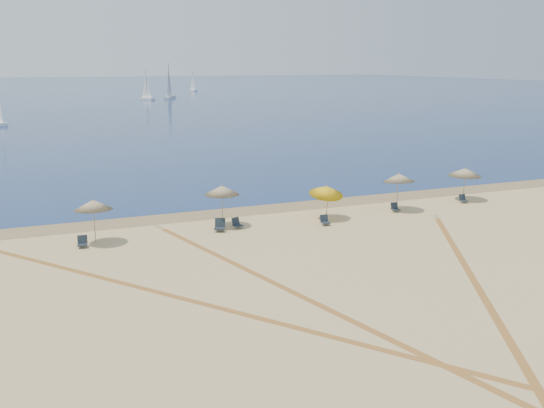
{
  "coord_description": "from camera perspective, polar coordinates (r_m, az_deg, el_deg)",
  "views": [
    {
      "loc": [
        -13.01,
        -12.83,
        9.79
      ],
      "look_at": [
        0.0,
        20.0,
        1.3
      ],
      "focal_mm": 38.98,
      "sensor_mm": 36.0,
      "label": 1
    }
  ],
  "objects": [
    {
      "name": "sailboat_3",
      "position": [
        104.79,
        -24.77,
        8.09
      ],
      "size": [
        2.05,
        4.83,
        6.99
      ],
      "rotation": [
        0.0,
        0.0,
        0.19
      ],
      "color": "white",
      "rests_on": "ocean"
    },
    {
      "name": "chair_6",
      "position": [
        40.56,
        11.8,
        -0.35
      ],
      "size": [
        0.54,
        0.62,
        0.6
      ],
      "rotation": [
        0.0,
        0.0,
        -0.08
      ],
      "color": "black",
      "rests_on": "ground"
    },
    {
      "name": "umbrella_5",
      "position": [
        45.03,
        18.14,
        2.96
      ],
      "size": [
        2.34,
        2.36,
        2.4
      ],
      "color": "gray",
      "rests_on": "ground"
    },
    {
      "name": "chair_2",
      "position": [
        33.74,
        -17.84,
        -3.53
      ],
      "size": [
        0.59,
        0.67,
        0.63
      ],
      "rotation": [
        0.0,
        0.0,
        -0.11
      ],
      "color": "black",
      "rests_on": "ground"
    },
    {
      "name": "chair_4",
      "position": [
        35.88,
        -3.41,
        -1.89
      ],
      "size": [
        0.67,
        0.72,
        0.62
      ],
      "rotation": [
        0.0,
        0.0,
        0.3
      ],
      "color": "black",
      "rests_on": "ground"
    },
    {
      "name": "ocean",
      "position": [
        238.38,
        -18.8,
        10.46
      ],
      "size": [
        500.0,
        500.0,
        0.0
      ],
      "primitive_type": "plane",
      "color": "#0C2151",
      "rests_on": "ground"
    },
    {
      "name": "wet_sand",
      "position": [
        40.26,
        -2.1,
        -0.56
      ],
      "size": [
        500.0,
        500.0,
        0.0
      ],
      "primitive_type": "plane",
      "color": "olive",
      "rests_on": "ground"
    },
    {
      "name": "chair_7",
      "position": [
        44.43,
        17.97,
        0.46
      ],
      "size": [
        0.54,
        0.61,
        0.59
      ],
      "rotation": [
        0.0,
        0.0,
        -0.1
      ],
      "color": "black",
      "rests_on": "ground"
    },
    {
      "name": "tire_tracks",
      "position": [
        25.39,
        5.39,
        -9.22
      ],
      "size": [
        50.83,
        44.14,
        0.0
      ],
      "color": "tan",
      "rests_on": "ground"
    },
    {
      "name": "chair_3",
      "position": [
        35.29,
        -5.06,
        -2.09
      ],
      "size": [
        0.85,
        0.91,
        0.75
      ],
      "rotation": [
        0.0,
        0.0,
        -0.41
      ],
      "color": "black",
      "rests_on": "ground"
    },
    {
      "name": "ground",
      "position": [
        20.73,
        21.68,
        -15.7
      ],
      "size": [
        160.0,
        160.0,
        0.0
      ],
      "primitive_type": "plane",
      "color": "tan",
      "rests_on": "ground"
    },
    {
      "name": "sailboat_1",
      "position": [
        165.21,
        -12.02,
        10.65
      ],
      "size": [
        3.58,
        5.27,
        7.8
      ],
      "rotation": [
        0.0,
        0.0,
        0.48
      ],
      "color": "white",
      "rests_on": "ocean"
    },
    {
      "name": "umbrella_1",
      "position": [
        33.79,
        -16.89,
        -0.07
      ],
      "size": [
        2.09,
        2.11,
        2.53
      ],
      "color": "gray",
      "rests_on": "ground"
    },
    {
      "name": "umbrella_4",
      "position": [
        40.62,
        12.16,
        2.5
      ],
      "size": [
        2.21,
        2.25,
        2.62
      ],
      "color": "gray",
      "rests_on": "ground"
    },
    {
      "name": "sailboat_2",
      "position": [
        212.4,
        -7.67,
        11.37
      ],
      "size": [
        2.0,
        5.19,
        7.53
      ],
      "rotation": [
        0.0,
        0.0,
        0.14
      ],
      "color": "white",
      "rests_on": "ocean"
    },
    {
      "name": "sailboat_0",
      "position": [
        169.81,
        -9.9,
        11.01
      ],
      "size": [
        4.57,
        6.52,
        9.71
      ],
      "rotation": [
        0.0,
        0.0,
        -0.5
      ],
      "color": "white",
      "rests_on": "ocean"
    },
    {
      "name": "umbrella_2",
      "position": [
        35.86,
        -4.86,
        1.34
      ],
      "size": [
        2.12,
        2.12,
        2.6
      ],
      "color": "gray",
      "rests_on": "ground"
    },
    {
      "name": "chair_5",
      "position": [
        36.63,
        5.13,
        -1.6
      ],
      "size": [
        0.53,
        0.62,
        0.61
      ],
      "rotation": [
        0.0,
        0.0,
        -0.04
      ],
      "color": "black",
      "rests_on": "ground"
    },
    {
      "name": "umbrella_3",
      "position": [
        37.65,
        5.29,
        1.33
      ],
      "size": [
        2.19,
        2.26,
        2.38
      ],
      "color": "gray",
      "rests_on": "ground"
    }
  ]
}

